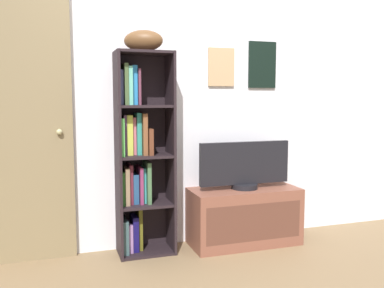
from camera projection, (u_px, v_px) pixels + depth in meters
The scene contains 6 objects.
back_wall at pixel (189, 103), 3.48m from camera, with size 4.80×0.08×2.36m.
bookshelf at pixel (138, 157), 3.25m from camera, with size 0.44×0.29×1.58m.
football at pixel (143, 41), 3.14m from camera, with size 0.30×0.16×0.16m, color brown.
tv_stand at pixel (244, 216), 3.50m from camera, with size 0.91×0.40×0.47m.
television at pixel (245, 166), 3.45m from camera, with size 0.79×0.22×0.39m.
door at pixel (14, 127), 3.03m from camera, with size 0.83×0.09×2.03m.
Camera 1 is at (-1.07, -2.20, 1.22)m, focal length 38.95 mm.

